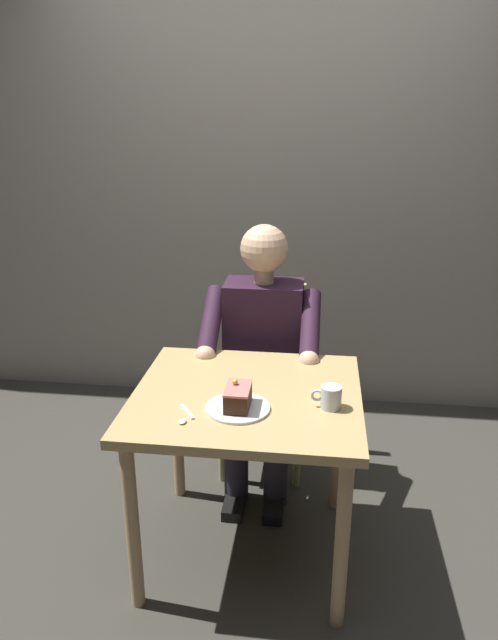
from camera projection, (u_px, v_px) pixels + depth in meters
The scene contains 9 objects.
ground_plane at pixel (247, 548), 2.38m from camera, with size 14.00×14.00×0.00m, color #36342D.
cafe_rear_panel at pixel (279, 149), 3.20m from camera, with size 6.40×0.12×3.00m, color gray.
dining_table at pixel (247, 416), 2.17m from camera, with size 0.84×0.77×0.72m.
chair at pixel (265, 367), 2.88m from camera, with size 0.42×0.42×0.90m.
seated_person at pixel (262, 353), 2.66m from camera, with size 0.53×0.58×1.23m.
dessert_plate at pixel (238, 408), 2.02m from camera, with size 0.23×0.23×0.01m, color white.
cake_slice at pixel (238, 397), 2.00m from camera, with size 0.09×0.14×0.10m.
coffee_cup at pixel (331, 397), 2.01m from camera, with size 0.11×0.07×0.08m.
dessert_spoon at pixel (185, 417), 1.96m from camera, with size 0.07×0.14×0.01m.
Camera 1 is at (-0.24, 1.90, 1.71)m, focal length 32.37 mm.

